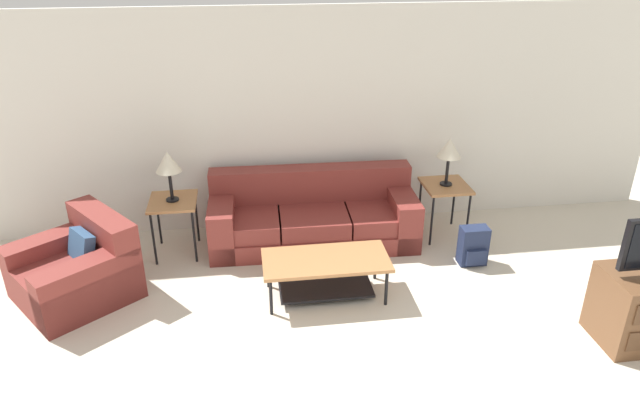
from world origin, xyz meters
TOP-DOWN VIEW (x-y plane):
  - wall_back at (0.00, 3.99)m, footprint 8.69×0.06m
  - couch at (-0.04, 3.46)m, footprint 2.38×0.94m
  - armchair at (-2.48, 2.68)m, footprint 1.39×1.39m
  - coffee_table at (-0.06, 2.32)m, footprint 1.23×0.59m
  - side_table_left at (-1.59, 3.40)m, footprint 0.51×0.55m
  - side_table_right at (1.50, 3.40)m, footprint 0.51×0.55m
  - table_lamp_left at (-1.59, 3.40)m, footprint 0.27×0.27m
  - table_lamp_right at (1.50, 3.40)m, footprint 0.27×0.27m
  - backpack at (1.62, 2.71)m, footprint 0.30×0.25m

SIDE VIEW (x-z plane):
  - backpack at x=1.62m, z-range -0.01..0.43m
  - armchair at x=-2.48m, z-range -0.11..0.69m
  - couch at x=-0.04m, z-range -0.11..0.71m
  - coffee_table at x=-0.06m, z-range 0.10..0.53m
  - side_table_left at x=-1.59m, z-range 0.26..0.91m
  - side_table_right at x=1.50m, z-range 0.26..0.91m
  - table_lamp_left at x=-1.59m, z-range 0.81..1.37m
  - table_lamp_right at x=1.50m, z-range 0.81..1.37m
  - wall_back at x=0.00m, z-range 0.00..2.60m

